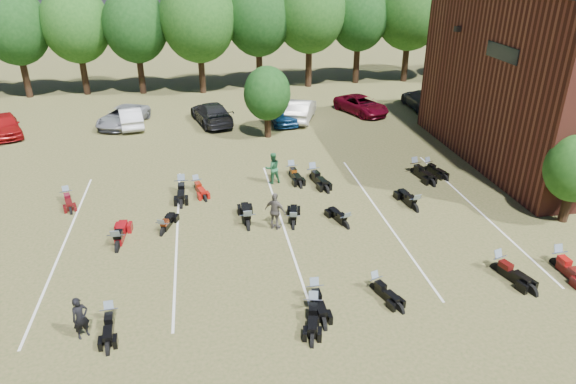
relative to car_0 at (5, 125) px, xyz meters
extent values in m
plane|color=brown|center=(20.09, -18.91, -0.76)|extent=(160.00, 160.00, 0.00)
imported|color=maroon|center=(0.00, 0.00, 0.00)|extent=(3.37, 4.83, 1.53)
imported|color=silver|center=(8.41, 0.60, -0.03)|extent=(2.36, 4.66, 1.46)
imported|color=gray|center=(7.86, 0.99, -0.07)|extent=(4.04, 5.45, 1.38)
imported|color=black|center=(14.34, 0.38, 0.02)|extent=(3.44, 5.79, 1.57)
imported|color=navy|center=(19.55, -0.28, 0.01)|extent=(2.16, 4.64, 1.54)
imported|color=#B7B6B2|center=(21.13, 0.04, 0.03)|extent=(3.30, 5.09, 1.58)
imported|color=#550414|center=(26.18, 0.89, -0.08)|extent=(4.01, 5.43, 1.37)
imported|color=#333338|center=(31.53, 1.20, 0.03)|extent=(2.34, 5.50, 1.58)
imported|color=black|center=(9.10, -22.52, 0.02)|extent=(0.69, 0.64, 1.57)
imported|color=#24623A|center=(17.31, -11.10, 0.14)|extent=(0.99, 0.83, 1.80)
imported|color=#544F48|center=(16.68, -16.30, 0.16)|extent=(1.13, 1.03, 1.85)
cube|color=black|center=(29.44, -6.91, 6.74)|extent=(0.30, 0.40, 0.30)
cube|color=black|center=(29.56, -11.91, 6.24)|extent=(0.06, 3.00, 0.80)
cylinder|color=black|center=(-0.91, 10.09, 1.28)|extent=(0.58, 0.58, 4.08)
ellipsoid|color=#1E4C19|center=(-0.91, 10.09, 5.57)|extent=(6.00, 6.00, 6.90)
cylinder|color=black|center=(4.09, 10.09, 1.28)|extent=(0.58, 0.58, 4.08)
ellipsoid|color=#1E4C19|center=(4.09, 10.09, 5.57)|extent=(6.00, 6.00, 6.90)
cylinder|color=black|center=(9.09, 10.09, 1.28)|extent=(0.57, 0.58, 4.08)
ellipsoid|color=#1E4C19|center=(9.09, 10.09, 5.57)|extent=(6.00, 6.00, 6.90)
cylinder|color=black|center=(14.09, 10.09, 1.28)|extent=(0.57, 0.58, 4.08)
ellipsoid|color=#1E4C19|center=(14.09, 10.09, 5.57)|extent=(6.00, 6.00, 6.90)
cylinder|color=black|center=(19.09, 10.09, 1.28)|extent=(0.58, 0.58, 4.08)
ellipsoid|color=#1E4C19|center=(19.09, 10.09, 5.57)|extent=(6.00, 6.00, 6.90)
cylinder|color=black|center=(24.09, 10.09, 1.28)|extent=(0.57, 0.58, 4.08)
ellipsoid|color=#1E4C19|center=(24.09, 10.09, 5.57)|extent=(6.00, 6.00, 6.90)
cylinder|color=black|center=(29.09, 10.09, 1.28)|extent=(0.57, 0.58, 4.08)
ellipsoid|color=#1E4C19|center=(29.09, 10.09, 5.57)|extent=(6.00, 6.00, 6.90)
cylinder|color=black|center=(34.09, 10.09, 1.28)|extent=(0.57, 0.58, 4.08)
ellipsoid|color=#1E4C19|center=(34.09, 10.09, 5.57)|extent=(6.00, 6.00, 6.90)
cylinder|color=black|center=(39.09, 10.09, 1.28)|extent=(0.58, 0.58, 4.08)
ellipsoid|color=#1E4C19|center=(39.09, 10.09, 5.57)|extent=(6.00, 6.00, 6.90)
cylinder|color=black|center=(44.09, 10.09, 1.28)|extent=(0.58, 0.58, 4.08)
ellipsoid|color=#1E4C19|center=(44.09, 10.09, 5.57)|extent=(6.00, 6.00, 6.90)
cylinder|color=black|center=(30.59, -17.91, 0.09)|extent=(0.24, 0.24, 1.71)
sphere|color=#1E4C19|center=(30.59, -17.91, 2.00)|extent=(2.80, 2.80, 2.80)
cylinder|color=black|center=(18.09, -3.41, 0.19)|extent=(0.24, 0.24, 1.90)
sphere|color=#1E4C19|center=(18.09, -3.41, 2.34)|extent=(3.20, 3.20, 3.20)
cube|color=silver|center=(7.09, -15.91, -0.76)|extent=(0.10, 14.00, 0.01)
cube|color=silver|center=(12.09, -15.91, -0.76)|extent=(0.10, 14.00, 0.01)
cube|color=silver|center=(17.09, -15.91, -0.76)|extent=(0.10, 14.00, 0.01)
cube|color=silver|center=(22.09, -15.91, -0.76)|extent=(0.10, 14.00, 0.01)
cube|color=silver|center=(27.09, -15.91, -0.76)|extent=(0.10, 14.00, 0.01)
camera|label=1|loc=(13.65, -37.24, 11.34)|focal=32.00mm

